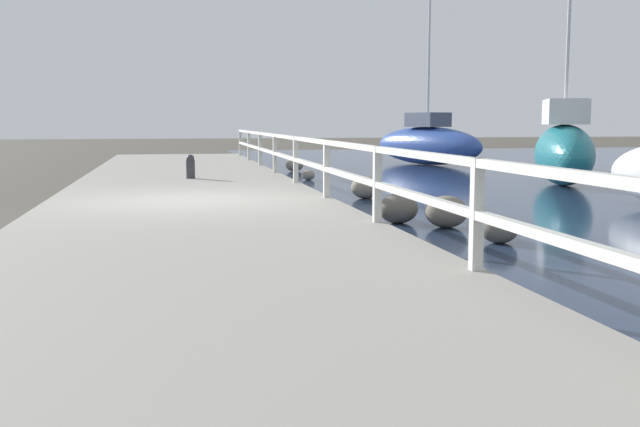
% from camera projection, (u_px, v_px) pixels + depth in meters
% --- Properties ---
extents(ground_plane, '(120.00, 120.00, 0.00)m').
position_uv_depth(ground_plane, '(192.00, 220.00, 12.54)').
color(ground_plane, '#4C473D').
extents(dock_walkway, '(4.80, 36.00, 0.33)m').
position_uv_depth(dock_walkway, '(192.00, 210.00, 12.52)').
color(dock_walkway, '#9E998E').
rests_on(dock_walkway, ground).
extents(railing, '(0.10, 32.50, 0.99)m').
position_uv_depth(railing, '(327.00, 158.00, 12.86)').
color(railing, silver).
rests_on(railing, dock_walkway).
extents(boulder_near_dock, '(0.51, 0.46, 0.38)m').
position_uv_depth(boulder_near_dock, '(499.00, 229.00, 10.13)').
color(boulder_near_dock, '#666056').
rests_on(boulder_near_dock, ground).
extents(boulder_far_strip, '(0.37, 0.34, 0.28)m').
position_uv_depth(boulder_far_strip, '(308.00, 175.00, 21.01)').
color(boulder_far_strip, gray).
rests_on(boulder_far_strip, ground).
extents(boulder_downstream, '(0.67, 0.60, 0.50)m').
position_uv_depth(boulder_downstream, '(447.00, 212.00, 11.62)').
color(boulder_downstream, slate).
rests_on(boulder_downstream, ground).
extents(boulder_upstream, '(0.58, 0.52, 0.44)m').
position_uv_depth(boulder_upstream, '(295.00, 165.00, 24.62)').
color(boulder_upstream, gray).
rests_on(boulder_upstream, ground).
extents(boulder_water_edge, '(0.64, 0.58, 0.48)m').
position_uv_depth(boulder_water_edge, '(366.00, 187.00, 15.99)').
color(boulder_water_edge, gray).
rests_on(boulder_water_edge, ground).
extents(boulder_mid_strip, '(0.65, 0.58, 0.49)m').
position_uv_depth(boulder_mid_strip, '(398.00, 209.00, 12.10)').
color(boulder_mid_strip, '#666056').
rests_on(boulder_mid_strip, ground).
extents(mooring_bollard, '(0.20, 0.20, 0.55)m').
position_uv_depth(mooring_bollard, '(190.00, 166.00, 17.23)').
color(mooring_bollard, '#333338').
rests_on(mooring_bollard, dock_walkway).
extents(sailboat_teal, '(2.94, 4.59, 7.27)m').
position_uv_depth(sailboat_teal, '(564.00, 150.00, 19.32)').
color(sailboat_teal, '#1E707A').
rests_on(sailboat_teal, water_surface).
extents(sailboat_blue, '(3.40, 5.94, 6.74)m').
position_uv_depth(sailboat_blue, '(427.00, 144.00, 28.36)').
color(sailboat_blue, '#2D4C9E').
rests_on(sailboat_blue, water_surface).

